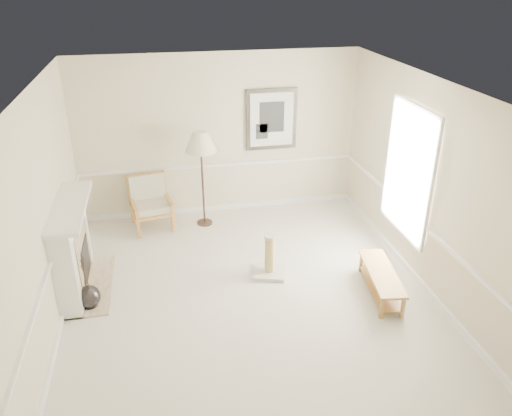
{
  "coord_description": "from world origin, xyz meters",
  "views": [
    {
      "loc": [
        -1.03,
        -5.73,
        4.17
      ],
      "look_at": [
        0.26,
        0.7,
        0.97
      ],
      "focal_mm": 35.0,
      "sensor_mm": 36.0,
      "label": 1
    }
  ],
  "objects_px": {
    "floor_lamp": "(201,144)",
    "scratching_post": "(270,262)",
    "armchair": "(150,200)",
    "bench": "(381,279)",
    "floor_vase": "(89,297)"
  },
  "relations": [
    {
      "from": "armchair",
      "to": "floor_lamp",
      "type": "height_order",
      "value": "floor_lamp"
    },
    {
      "from": "armchair",
      "to": "bench",
      "type": "xyz_separation_m",
      "value": [
        3.12,
        -2.73,
        -0.25
      ]
    },
    {
      "from": "floor_lamp",
      "to": "floor_vase",
      "type": "bearing_deg",
      "value": -129.74
    },
    {
      "from": "floor_vase",
      "to": "scratching_post",
      "type": "bearing_deg",
      "value": 7.21
    },
    {
      "from": "armchair",
      "to": "bench",
      "type": "distance_m",
      "value": 4.16
    },
    {
      "from": "floor_lamp",
      "to": "bench",
      "type": "bearing_deg",
      "value": -49.68
    },
    {
      "from": "armchair",
      "to": "floor_lamp",
      "type": "relative_size",
      "value": 0.53
    },
    {
      "from": "armchair",
      "to": "bench",
      "type": "bearing_deg",
      "value": -51.98
    },
    {
      "from": "floor_vase",
      "to": "scratching_post",
      "type": "xyz_separation_m",
      "value": [
        2.56,
        0.32,
        0.04
      ]
    },
    {
      "from": "floor_vase",
      "to": "floor_lamp",
      "type": "bearing_deg",
      "value": 50.26
    },
    {
      "from": "floor_vase",
      "to": "floor_lamp",
      "type": "relative_size",
      "value": 0.53
    },
    {
      "from": "floor_lamp",
      "to": "scratching_post",
      "type": "xyz_separation_m",
      "value": [
        0.78,
        -1.81,
        -1.28
      ]
    },
    {
      "from": "floor_lamp",
      "to": "scratching_post",
      "type": "distance_m",
      "value": 2.36
    },
    {
      "from": "floor_vase",
      "to": "armchair",
      "type": "xyz_separation_m",
      "value": [
        0.86,
        2.28,
        0.32
      ]
    },
    {
      "from": "armchair",
      "to": "scratching_post",
      "type": "height_order",
      "value": "armchair"
    }
  ]
}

